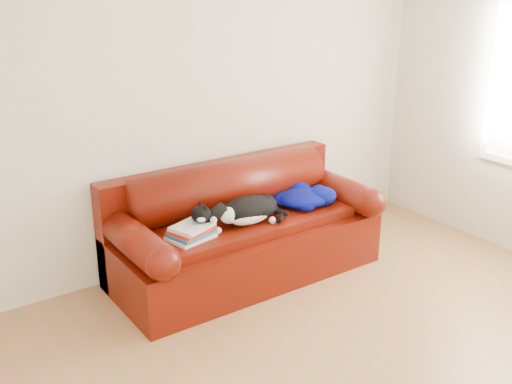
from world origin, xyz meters
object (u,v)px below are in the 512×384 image
(sofa_base, at_px, (246,247))
(cat, at_px, (248,211))
(blanket, at_px, (304,197))
(book_stack, at_px, (191,232))

(sofa_base, relative_size, cat, 3.00)
(sofa_base, xyz_separation_m, cat, (-0.06, -0.12, 0.36))
(sofa_base, relative_size, blanket, 4.12)
(book_stack, height_order, blanket, blanket)
(sofa_base, bearing_deg, book_stack, -167.02)
(sofa_base, distance_m, book_stack, 0.64)
(book_stack, relative_size, blanket, 0.68)
(cat, bearing_deg, sofa_base, 67.50)
(book_stack, bearing_deg, blanket, 3.10)
(sofa_base, height_order, cat, cat)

